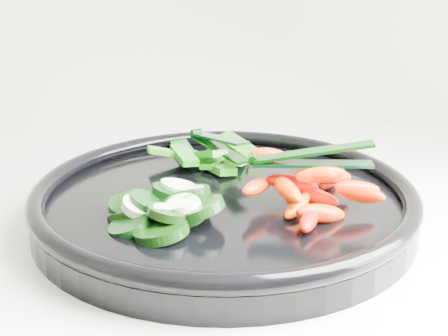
{
  "coord_description": "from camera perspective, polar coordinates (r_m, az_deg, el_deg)",
  "views": [
    {
      "loc": [
        0.05,
        1.08,
        1.19
      ],
      "look_at": [
        0.04,
        1.64,
        0.99
      ],
      "focal_mm": 50.0,
      "sensor_mm": 36.0,
      "label": 1
    }
  ],
  "objects": [
    {
      "name": "tong_carrot",
      "position": [
        0.57,
        7.75,
        0.92
      ],
      "size": [
        0.11,
        0.02,
        0.02
      ],
      "color": "black",
      "rests_on": "carrot_pile"
    },
    {
      "name": "cucumber_pile",
      "position": [
        0.57,
        -5.63,
        -3.52
      ],
      "size": [
        0.13,
        0.14,
        0.04
      ],
      "color": "black",
      "rests_on": "veggie_tray"
    },
    {
      "name": "tong_pepper",
      "position": [
        0.69,
        -0.67,
        2.34
      ],
      "size": [
        0.07,
        0.11,
        0.02
      ],
      "color": "black",
      "rests_on": "pepper_pile"
    },
    {
      "name": "veggie_tray",
      "position": [
        0.61,
        0.0,
        -3.06
      ],
      "size": [
        0.48,
        0.48,
        0.04
      ],
      "color": "black",
      "rests_on": "counter"
    },
    {
      "name": "carrot_pile",
      "position": [
        0.59,
        7.78,
        -1.87
      ],
      "size": [
        0.13,
        0.15,
        0.05
      ],
      "color": "#FF6100",
      "rests_on": "veggie_tray"
    },
    {
      "name": "pepper_pile",
      "position": [
        0.7,
        -1.41,
        1.07
      ],
      "size": [
        0.13,
        0.12,
        0.04
      ],
      "color": "#136709",
      "rests_on": "veggie_tray"
    }
  ]
}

